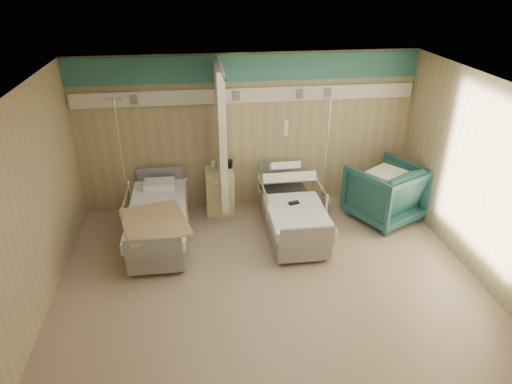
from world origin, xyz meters
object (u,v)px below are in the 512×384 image
(visitor_armchair, at_px, (385,192))
(iv_stand_left, at_px, (127,196))
(bed_left, at_px, (159,225))
(bedside_cabinet, at_px, (220,191))
(iv_stand_right, at_px, (324,189))
(bed_right, at_px, (292,216))

(visitor_armchair, xyz_separation_m, iv_stand_left, (-4.49, 0.58, -0.06))
(bed_left, distance_m, bedside_cabinet, 1.39)
(visitor_armchair, relative_size, iv_stand_left, 0.51)
(bed_left, bearing_deg, bedside_cabinet, 40.60)
(bedside_cabinet, distance_m, iv_stand_right, 1.90)
(bed_right, relative_size, bedside_cabinet, 2.54)
(bed_right, height_order, bedside_cabinet, bedside_cabinet)
(bedside_cabinet, xyz_separation_m, visitor_armchair, (2.87, -0.64, 0.09))
(bedside_cabinet, distance_m, iv_stand_left, 1.63)
(bedside_cabinet, relative_size, visitor_armchair, 0.76)
(bed_left, bearing_deg, iv_stand_right, 13.57)
(visitor_armchair, bearing_deg, bed_right, -17.57)
(bed_right, relative_size, iv_stand_left, 0.98)
(bed_right, relative_size, bed_left, 1.00)
(bed_left, relative_size, visitor_armchair, 1.92)
(bed_left, relative_size, iv_stand_right, 1.03)
(visitor_armchair, height_order, iv_stand_right, iv_stand_right)
(bed_right, xyz_separation_m, iv_stand_right, (0.74, 0.71, 0.11))
(bed_right, distance_m, bedside_cabinet, 1.46)
(bed_left, xyz_separation_m, bedside_cabinet, (1.05, 0.90, 0.11))
(bed_right, xyz_separation_m, iv_stand_left, (-2.78, 0.84, 0.14))
(bed_right, distance_m, visitor_armchair, 1.75)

